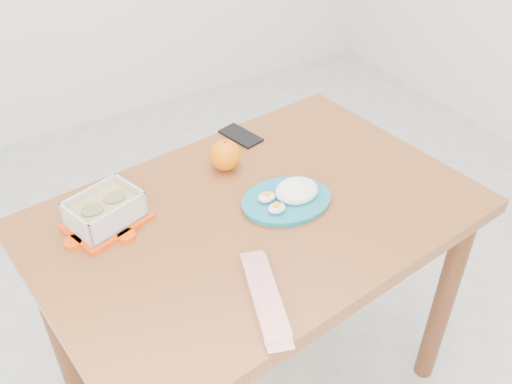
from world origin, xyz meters
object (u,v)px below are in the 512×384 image
dining_table (256,244)px  rice_plate (290,196)px  orange_fruit (225,155)px  smartphone (241,136)px  food_container (105,211)px

dining_table → rice_plate: bearing=-14.9°
orange_fruit → rice_plate: orange_fruit is taller
dining_table → rice_plate: (0.09, -0.01, 0.13)m
rice_plate → smartphone: bearing=89.2°
smartphone → rice_plate: bearing=-111.6°
dining_table → food_container: bearing=149.9°
orange_fruit → smartphone: size_ratio=0.65×
orange_fruit → rice_plate: 0.23m
food_container → orange_fruit: bearing=-8.4°
smartphone → dining_table: bearing=-127.0°
orange_fruit → rice_plate: size_ratio=0.33×
dining_table → food_container: food_container is taller
food_container → smartphone: size_ratio=1.67×
orange_fruit → food_container: bearing=-171.7°
food_container → rice_plate: (0.42, -0.16, -0.02)m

